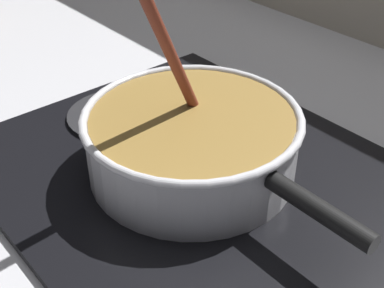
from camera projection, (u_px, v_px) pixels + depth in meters
The scene contains 5 objects.
ground at pixel (59, 285), 0.57m from camera, with size 2.40×1.60×0.04m, color #B7B7BC.
hob_plate at pixel (192, 173), 0.70m from camera, with size 0.56×0.48×0.01m, color black.
burner_ring at pixel (192, 167), 0.69m from camera, with size 0.18×0.18×0.01m, color #592D0C.
spare_burner at pixel (117, 115), 0.80m from camera, with size 0.15×0.15×0.01m, color #262628.
cooking_pan at pixel (192, 141), 0.66m from camera, with size 0.41×0.28×0.33m.
Camera 1 is at (0.39, -0.14, 0.43)m, focal length 48.56 mm.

